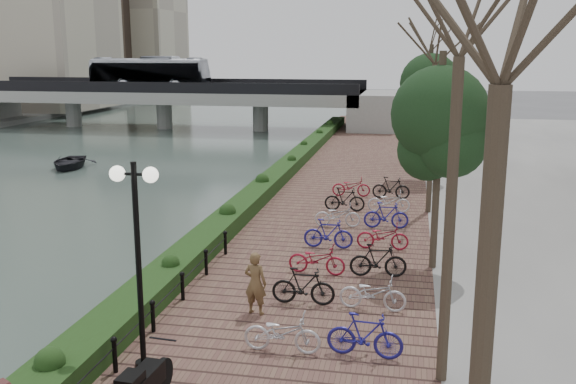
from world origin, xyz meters
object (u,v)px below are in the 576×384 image
(motorcycle, at_px, (145,383))
(pedestrian, at_px, (255,283))
(boat, at_px, (69,162))
(lamppost, at_px, (136,220))

(motorcycle, distance_m, pedestrian, 4.82)
(motorcycle, relative_size, pedestrian, 1.10)
(motorcycle, height_order, boat, motorcycle)
(motorcycle, xyz_separation_m, boat, (-15.71, 25.01, -0.65))
(lamppost, bearing_deg, pedestrian, 61.92)
(lamppost, relative_size, motorcycle, 2.44)
(motorcycle, bearing_deg, pedestrian, 83.32)
(motorcycle, bearing_deg, lamppost, 119.09)
(lamppost, xyz_separation_m, pedestrian, (1.66, 3.12, -2.38))
(lamppost, height_order, pedestrian, lamppost)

